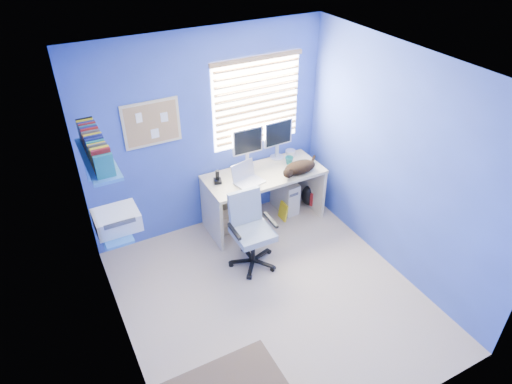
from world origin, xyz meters
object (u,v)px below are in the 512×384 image
desk (264,198)px  tower_pc (285,195)px  laptop (249,175)px  office_chair (251,239)px  cat (300,167)px

desk → tower_pc: size_ratio=3.33×
laptop → tower_pc: (0.66, 0.23, -0.62)m
tower_pc → laptop: bearing=-164.3°
tower_pc → office_chair: bearing=-144.2°
desk → laptop: size_ratio=4.54×
desk → cat: (0.40, -0.19, 0.45)m
cat → office_chair: 1.12m
laptop → desk: bearing=10.2°
cat → tower_pc: bearing=74.5°
tower_pc → desk: bearing=-167.4°
desk → office_chair: (-0.51, -0.63, -0.03)m
desk → tower_pc: (0.39, 0.12, -0.14)m
office_chair → tower_pc: bearing=39.6°
laptop → tower_pc: 0.94m
cat → office_chair: size_ratio=0.47×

